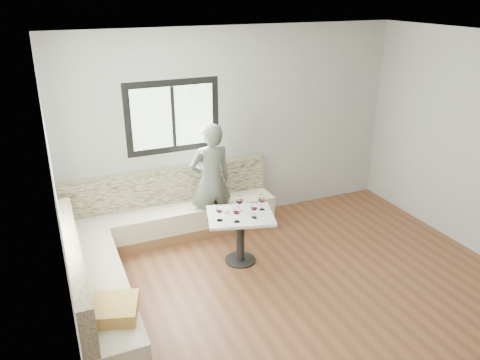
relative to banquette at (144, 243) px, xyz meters
name	(u,v)px	position (x,y,z in m)	size (l,w,h in m)	color
room	(322,190)	(1.51, -1.54, 1.08)	(5.01, 5.01, 2.81)	brown
banquette	(144,243)	(0.00, 0.00, 0.00)	(2.90, 2.80, 0.95)	brown
table	(240,226)	(1.15, -0.35, 0.16)	(0.94, 0.82, 0.66)	black
person	(211,181)	(1.06, 0.46, 0.48)	(0.59, 0.39, 1.63)	#545A50
olive_ramekin	(225,211)	(1.00, -0.22, 0.35)	(0.09, 0.09, 0.04)	white
wine_glass_a	(220,209)	(0.86, -0.40, 0.48)	(0.09, 0.09, 0.21)	white
wine_glass_b	(237,211)	(1.03, -0.51, 0.48)	(0.09, 0.09, 0.21)	white
wine_glass_c	(254,207)	(1.26, -0.50, 0.48)	(0.09, 0.09, 0.21)	white
wine_glass_d	(239,201)	(1.17, -0.26, 0.48)	(0.09, 0.09, 0.21)	white
wine_glass_e	(262,199)	(1.45, -0.33, 0.48)	(0.09, 0.09, 0.21)	white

